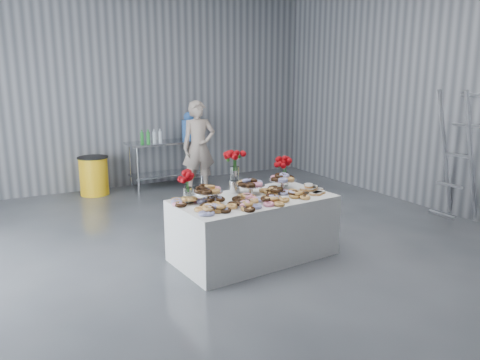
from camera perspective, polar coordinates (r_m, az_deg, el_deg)
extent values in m
plane|color=#3D3F45|center=(5.64, -0.86, -10.14)|extent=(9.00, 9.00, 0.00)
cube|color=gray|center=(9.41, -14.12, 11.27)|extent=(8.00, 0.04, 4.00)
cube|color=gray|center=(7.90, 26.10, 10.11)|extent=(0.04, 9.00, 4.00)
cube|color=white|center=(5.71, 1.69, -5.84)|extent=(1.97, 1.15, 0.75)
cube|color=silver|center=(9.32, -9.06, 4.56)|extent=(1.50, 0.60, 0.04)
cube|color=silver|center=(9.43, -8.93, 0.77)|extent=(1.40, 0.55, 0.03)
cylinder|color=silver|center=(8.97, -12.32, 1.17)|extent=(0.04, 0.04, 0.86)
cylinder|color=silver|center=(9.41, -4.72, 1.97)|extent=(0.04, 0.04, 0.86)
cylinder|color=silver|center=(9.44, -13.20, 1.71)|extent=(0.04, 0.04, 0.86)
cylinder|color=silver|center=(9.86, -5.92, 2.45)|extent=(0.04, 0.04, 0.86)
cylinder|color=silver|center=(5.42, -3.96, -2.07)|extent=(0.06, 0.06, 0.12)
cylinder|color=silver|center=(5.40, -3.98, -1.41)|extent=(0.36, 0.36, 0.01)
cylinder|color=silver|center=(5.73, 1.26, -1.22)|extent=(0.06, 0.06, 0.12)
cylinder|color=silver|center=(5.71, 1.27, -0.59)|extent=(0.36, 0.36, 0.01)
cylinder|color=silver|center=(6.02, 5.18, -0.58)|extent=(0.06, 0.06, 0.12)
cylinder|color=silver|center=(6.00, 5.20, 0.03)|extent=(0.36, 0.36, 0.01)
cylinder|color=white|center=(5.41, -6.34, -1.83)|extent=(0.11, 0.11, 0.18)
cylinder|color=#1E5919|center=(5.38, -6.37, -0.49)|extent=(0.04, 0.04, 0.18)
cylinder|color=white|center=(6.22, 5.41, 0.14)|extent=(0.11, 0.11, 0.18)
cylinder|color=#1E5919|center=(6.19, 5.44, 1.31)|extent=(0.04, 0.04, 0.18)
cylinder|color=silver|center=(5.83, -0.66, -0.81)|extent=(0.14, 0.14, 0.15)
cylinder|color=white|center=(5.80, -0.67, 0.77)|extent=(0.11, 0.11, 0.18)
cylinder|color=#1E5919|center=(5.77, -0.67, 2.04)|extent=(0.04, 0.04, 0.18)
cylinder|color=#4688EE|center=(9.47, -6.25, 6.12)|extent=(0.28, 0.28, 0.40)
sphere|color=#4688EE|center=(9.44, -6.29, 7.66)|extent=(0.20, 0.20, 0.20)
imported|color=#CC8C93|center=(8.74, -5.06, 4.00)|extent=(0.68, 0.50, 1.72)
cylinder|color=yellow|center=(9.05, -17.38, 0.43)|extent=(0.51, 0.51, 0.69)
cylinder|color=black|center=(8.98, -17.53, 2.65)|extent=(0.55, 0.55, 0.02)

